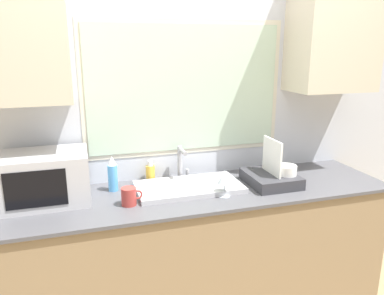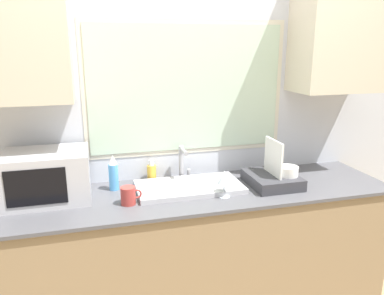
{
  "view_description": "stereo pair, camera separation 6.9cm",
  "coord_description": "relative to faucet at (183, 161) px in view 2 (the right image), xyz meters",
  "views": [
    {
      "loc": [
        -0.66,
        -1.7,
        1.73
      ],
      "look_at": [
        -0.06,
        0.27,
        1.17
      ],
      "focal_mm": 35.0,
      "sensor_mm": 36.0,
      "label": 1
    },
    {
      "loc": [
        -0.59,
        -1.72,
        1.73
      ],
      "look_at": [
        -0.06,
        0.27,
        1.17
      ],
      "focal_mm": 35.0,
      "sensor_mm": 36.0,
      "label": 2
    }
  ],
  "objects": [
    {
      "name": "faucet",
      "position": [
        0.0,
        0.0,
        0.0
      ],
      "size": [
        0.08,
        0.14,
        0.22
      ],
      "color": "#99999E",
      "rests_on": "countertop"
    },
    {
      "name": "mug_near_sink",
      "position": [
        -0.38,
        -0.31,
        -0.08
      ],
      "size": [
        0.12,
        0.08,
        0.1
      ],
      "color": "#A53833",
      "rests_on": "countertop"
    },
    {
      "name": "wine_glass",
      "position": [
        0.16,
        -0.35,
        -0.01
      ],
      "size": [
        0.08,
        0.08,
        0.16
      ],
      "color": "silver",
      "rests_on": "countertop"
    },
    {
      "name": "microwave",
      "position": [
        -0.81,
        -0.13,
        0.01
      ],
      "size": [
        0.46,
        0.34,
        0.28
      ],
      "color": "#B2B2B7",
      "rests_on": "countertop"
    },
    {
      "name": "wall_back",
      "position": [
        0.05,
        0.06,
        0.4
      ],
      "size": [
        6.0,
        0.38,
        2.6
      ],
      "color": "silver",
      "rests_on": "ground_plane"
    },
    {
      "name": "sink_basin",
      "position": [
        -0.0,
        -0.18,
        -0.11
      ],
      "size": [
        0.63,
        0.34,
        0.03
      ],
      "color": "#B2B2B7",
      "rests_on": "countertop"
    },
    {
      "name": "spray_bottle",
      "position": [
        -0.44,
        -0.07,
        -0.02
      ],
      "size": [
        0.06,
        0.06,
        0.22
      ],
      "color": "#4C99D8",
      "rests_on": "countertop"
    },
    {
      "name": "countertop",
      "position": [
        0.05,
        -0.22,
        -0.57
      ],
      "size": [
        2.35,
        0.62,
        0.89
      ],
      "color": "#8C7251",
      "rests_on": "ground_plane"
    },
    {
      "name": "soap_bottle",
      "position": [
        -0.2,
        0.02,
        -0.07
      ],
      "size": [
        0.06,
        0.06,
        0.14
      ],
      "color": "gold",
      "rests_on": "countertop"
    },
    {
      "name": "dish_rack",
      "position": [
        0.52,
        -0.25,
        -0.07
      ],
      "size": [
        0.29,
        0.33,
        0.29
      ],
      "color": "#333338",
      "rests_on": "countertop"
    }
  ]
}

